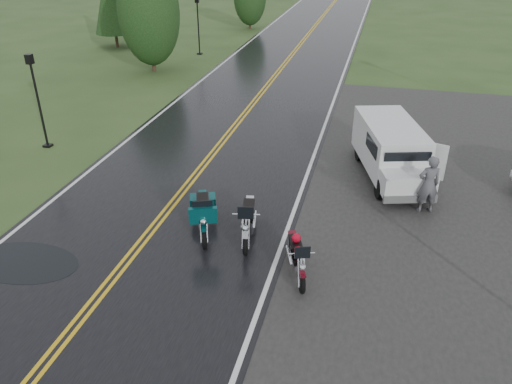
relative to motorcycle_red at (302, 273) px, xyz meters
The scene contains 12 objects.
ground 4.77m from the motorcycle_red, 168.92° to the left, with size 120.00×120.00×0.00m, color #2D471E.
road 11.87m from the motorcycle_red, 113.07° to the left, with size 8.00×100.00×0.04m, color black.
motorcycle_red is the anchor object (origin of this frame).
motorcycle_teal 3.09m from the motorcycle_red, 157.50° to the left, with size 0.86×2.36×1.39m, color #053C3E, non-canonical shape.
motorcycle_silver 2.06m from the motorcycle_red, 145.36° to the left, with size 0.84×2.30×1.36m, color #B4B9BD, non-canonical shape.
van_white 5.52m from the motorcycle_red, 72.48° to the left, with size 1.80×4.80×1.88m, color silver, non-canonical shape.
person_at_van 5.63m from the motorcycle_red, 57.41° to the left, with size 0.67×0.44×1.83m, color #4E4F54.
lamp_post_near_left 13.00m from the motorcycle_red, 150.45° to the left, with size 0.32×0.32×3.68m, color black, non-canonical shape.
lamp_post_far_left 25.20m from the motorcycle_red, 115.27° to the left, with size 0.32×0.32×3.69m, color black, non-canonical shape.
tree_left_mid 21.66m from the motorcycle_red, 123.52° to the left, with size 3.52×3.52×5.50m, color #1E3D19, non-canonical shape.
tree_left_far 33.91m from the motorcycle_red, 106.75° to the left, with size 2.67×2.67×4.11m, color #1E3D19, non-canonical shape.
pine_left_far 29.10m from the motorcycle_red, 126.31° to the left, with size 2.71×2.71×5.65m, color #1E3D19, non-canonical shape.
Camera 1 is at (5.88, -10.27, 7.85)m, focal length 35.00 mm.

